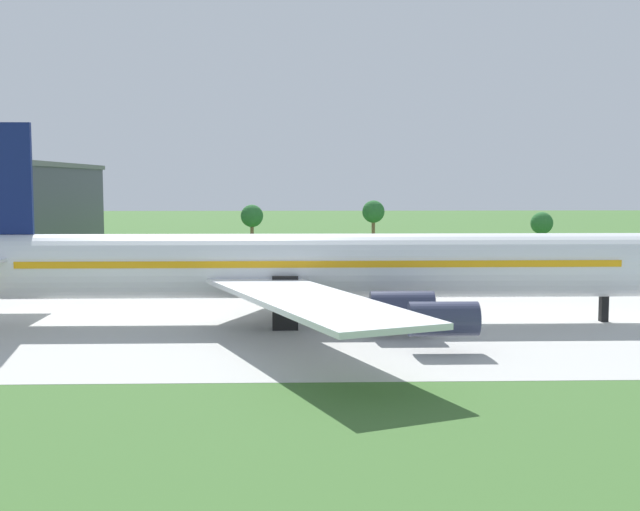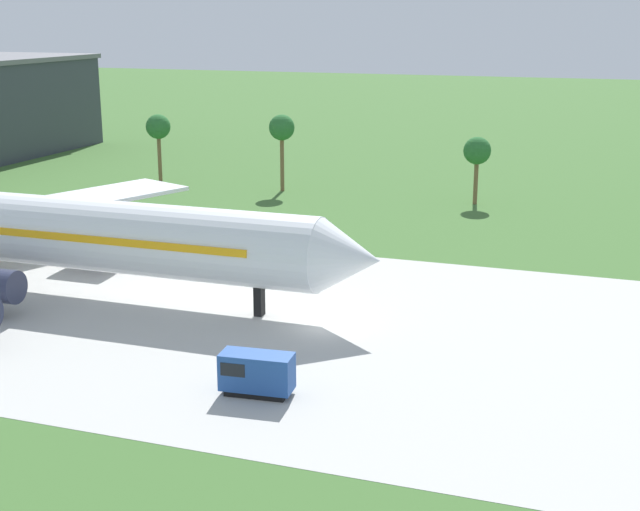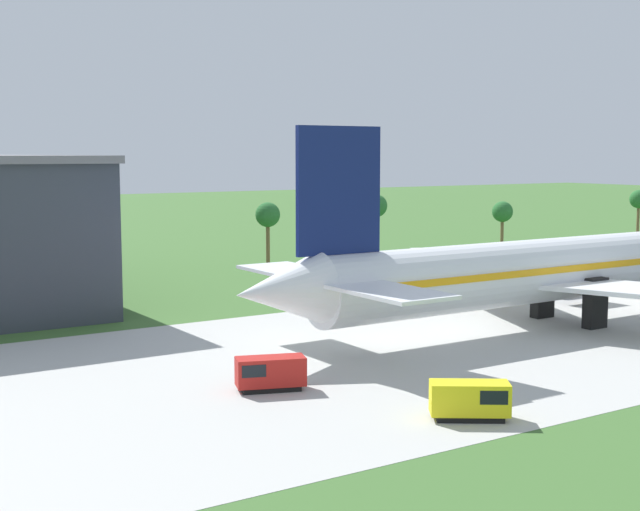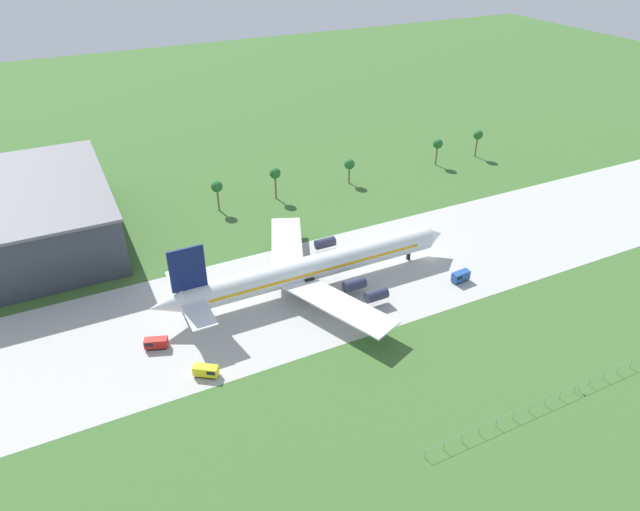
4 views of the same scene
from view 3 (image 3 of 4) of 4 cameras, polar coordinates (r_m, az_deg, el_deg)
name	(u,v)px [view 3 (image 3 of 4)]	position (r m, az deg, el deg)	size (l,w,h in m)	color
jet_airliner	(582,267)	(94.92, 16.45, -0.70)	(79.60, 60.01, 19.39)	white
baggage_tug	(472,400)	(59.00, 9.71, -9.08)	(5.32, 4.53, 2.48)	black
fuel_truck	(268,373)	(65.16, -3.33, -7.50)	(5.38, 3.56, 2.48)	black
palm_tree_row	(517,205)	(159.99, 12.51, 3.15)	(105.46, 3.60, 10.78)	brown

